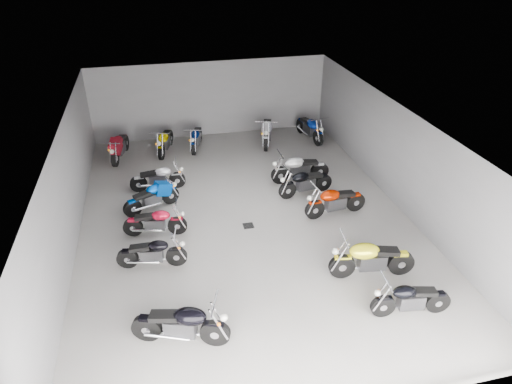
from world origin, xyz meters
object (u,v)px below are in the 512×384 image
motorcycle_back_a (119,146)px  motorcycle_right_b (371,259)px  motorcycle_left_c (152,253)px  motorcycle_left_a (181,324)px  motorcycle_back_f (310,128)px  motorcycle_left_e (152,197)px  motorcycle_right_f (299,168)px  motorcycle_right_d (335,201)px  motorcycle_left_f (158,178)px  motorcycle_back_b (165,141)px  motorcycle_left_d (156,222)px  motorcycle_back_c (196,138)px  motorcycle_back_e (267,131)px  motorcycle_right_a (410,299)px  drain_grate (248,226)px  motorcycle_right_e (305,182)px

motorcycle_back_a → motorcycle_right_b: bearing=140.0°
motorcycle_left_c → motorcycle_right_b: size_ratio=0.83×
motorcycle_left_a → motorcycle_back_f: size_ratio=0.97×
motorcycle_left_e → motorcycle_back_a: bearing=170.5°
motorcycle_left_e → motorcycle_right_f: (5.17, 0.76, 0.05)m
motorcycle_left_c → motorcycle_right_d: size_ratio=0.90×
motorcycle_left_f → motorcycle_back_b: (0.41, 3.07, 0.04)m
motorcycle_left_c → motorcycle_back_b: (0.75, 7.31, 0.05)m
motorcycle_left_d → motorcycle_back_c: 6.23m
motorcycle_back_e → motorcycle_back_f: size_ratio=1.05×
motorcycle_right_a → motorcycle_right_d: (-0.09, 4.47, 0.04)m
drain_grate → motorcycle_left_c: bearing=-155.7°
motorcycle_left_a → motorcycle_back_b: (0.23, 10.11, -0.03)m
motorcycle_right_d → motorcycle_right_f: (-0.40, 2.38, 0.02)m
motorcycle_back_c → motorcycle_back_e: motorcycle_back_e is taller
motorcycle_right_a → motorcycle_right_f: size_ratio=0.90×
motorcycle_back_e → motorcycle_left_d: bearing=66.9°
motorcycle_right_e → motorcycle_back_e: bearing=-8.1°
drain_grate → motorcycle_left_a: (-2.35, -4.10, 0.52)m
motorcycle_left_d → motorcycle_right_b: bearing=68.7°
motorcycle_left_f → motorcycle_right_d: bearing=61.9°
motorcycle_left_d → motorcycle_back_b: size_ratio=0.93×
motorcycle_back_f → drain_grate: bearing=46.2°
drain_grate → motorcycle_back_e: motorcycle_back_e is taller
motorcycle_right_b → motorcycle_left_e: bearing=57.5°
motorcycle_left_a → motorcycle_left_c: motorcycle_left_a is taller
motorcycle_left_e → motorcycle_back_f: motorcycle_back_f is taller
motorcycle_right_f → motorcycle_back_c: 4.93m
motorcycle_left_a → motorcycle_right_e: motorcycle_left_a is taller
motorcycle_left_d → motorcycle_right_f: bearing=122.7°
motorcycle_right_f → motorcycle_back_c: size_ratio=1.11×
motorcycle_back_b → motorcycle_left_e: bearing=98.3°
motorcycle_back_a → motorcycle_back_e: size_ratio=0.92×
motorcycle_right_f → motorcycle_back_b: bearing=51.3°
motorcycle_left_d → motorcycle_back_c: motorcycle_back_c is taller
motorcycle_left_a → motorcycle_back_c: 10.32m
motorcycle_left_c → motorcycle_left_d: size_ratio=1.00×
motorcycle_left_d → motorcycle_right_f: (5.12, 2.22, 0.06)m
motorcycle_right_f → motorcycle_back_e: 3.57m
motorcycle_right_e → motorcycle_back_c: motorcycle_right_e is taller
motorcycle_right_f → motorcycle_left_f: bearing=83.7°
motorcycle_left_c → motorcycle_right_e: (5.16, 2.75, 0.03)m
motorcycle_right_b → motorcycle_right_f: (-0.20, 5.36, -0.03)m
motorcycle_left_c → motorcycle_right_a: 6.55m
motorcycle_back_c → motorcycle_back_e: (2.95, -0.16, 0.09)m
motorcycle_left_e → motorcycle_left_a: bearing=-20.1°
drain_grate → motorcycle_back_a: size_ratio=0.15×
motorcycle_right_a → motorcycle_right_e: bearing=12.8°
motorcycle_left_c → motorcycle_back_f: (6.88, 7.25, 0.07)m
motorcycle_left_f → motorcycle_back_b: 3.10m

